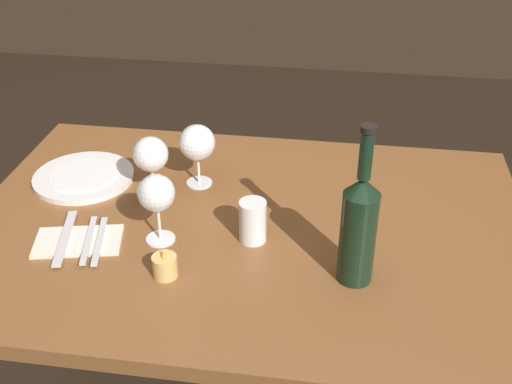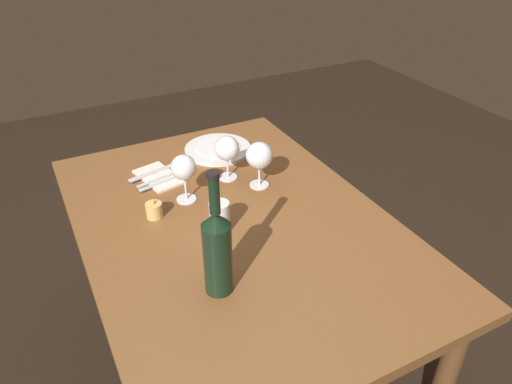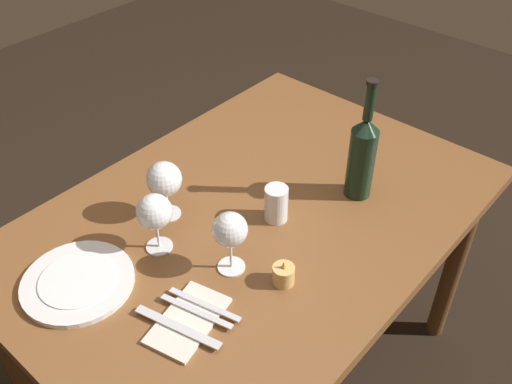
{
  "view_description": "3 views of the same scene",
  "coord_description": "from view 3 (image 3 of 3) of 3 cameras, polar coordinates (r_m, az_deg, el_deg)",
  "views": [
    {
      "loc": [
        -0.21,
        1.21,
        1.58
      ],
      "look_at": [
        -0.02,
        -0.01,
        0.82
      ],
      "focal_mm": 45.08,
      "sensor_mm": 36.0,
      "label": 1
    },
    {
      "loc": [
        -1.1,
        0.49,
        1.61
      ],
      "look_at": [
        0.0,
        -0.08,
        0.82
      ],
      "focal_mm": 33.73,
      "sensor_mm": 36.0,
      "label": 2
    },
    {
      "loc": [
        0.84,
        0.75,
        1.74
      ],
      "look_at": [
        -0.01,
        0.01,
        0.81
      ],
      "focal_mm": 40.07,
      "sensor_mm": 36.0,
      "label": 3
    }
  ],
  "objects": [
    {
      "name": "ground_plane",
      "position": [
        2.07,
        -0.25,
        -17.68
      ],
      "size": [
        6.0,
        6.0,
        0.0
      ],
      "primitive_type": "plane",
      "color": "black"
    },
    {
      "name": "water_tumbler",
      "position": [
        1.46,
        2.03,
        -1.35
      ],
      "size": [
        0.06,
        0.06,
        0.1
      ],
      "color": "white",
      "rests_on": "dining_table"
    },
    {
      "name": "table_knife",
      "position": [
        1.25,
        -7.83,
        -13.21
      ],
      "size": [
        0.07,
        0.21,
        0.0
      ],
      "color": "silver",
      "rests_on": "folded_napkin"
    },
    {
      "name": "votive_candle",
      "position": [
        1.32,
        2.75,
        -8.29
      ],
      "size": [
        0.05,
        0.05,
        0.07
      ],
      "color": "#DBB266",
      "rests_on": "dining_table"
    },
    {
      "name": "wine_glass_left",
      "position": [
        1.44,
        -9.16,
        1.2
      ],
      "size": [
        0.09,
        0.09,
        0.16
      ],
      "color": "white",
      "rests_on": "dining_table"
    },
    {
      "name": "wine_bottle",
      "position": [
        1.51,
        10.54,
        3.66
      ],
      "size": [
        0.07,
        0.07,
        0.34
      ],
      "color": "black",
      "rests_on": "dining_table"
    },
    {
      "name": "folded_napkin",
      "position": [
        1.27,
        -6.79,
        -12.6
      ],
      "size": [
        0.21,
        0.15,
        0.01
      ],
      "color": "silver",
      "rests_on": "dining_table"
    },
    {
      "name": "wine_glass_right",
      "position": [
        1.35,
        -10.11,
        -2.03
      ],
      "size": [
        0.09,
        0.09,
        0.16
      ],
      "color": "white",
      "rests_on": "dining_table"
    },
    {
      "name": "fork_outer",
      "position": [
        1.28,
        -5.17,
        -11.13
      ],
      "size": [
        0.05,
        0.18,
        0.0
      ],
      "color": "silver",
      "rests_on": "folded_napkin"
    },
    {
      "name": "dining_table",
      "position": [
        1.56,
        -0.31,
        -4.61
      ],
      "size": [
        1.3,
        0.9,
        0.74
      ],
      "color": "brown",
      "rests_on": "ground"
    },
    {
      "name": "dinner_plate",
      "position": [
        1.38,
        -17.36,
        -8.55
      ],
      "size": [
        0.26,
        0.26,
        0.02
      ],
      "color": "white",
      "rests_on": "dining_table"
    },
    {
      "name": "wine_glass_centre",
      "position": [
        1.28,
        -2.62,
        -3.91
      ],
      "size": [
        0.08,
        0.08,
        0.16
      ],
      "color": "white",
      "rests_on": "dining_table"
    },
    {
      "name": "fork_inner",
      "position": [
        1.27,
        -5.98,
        -11.77
      ],
      "size": [
        0.05,
        0.18,
        0.0
      ],
      "color": "silver",
      "rests_on": "folded_napkin"
    }
  ]
}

